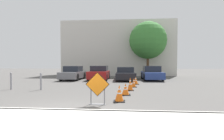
% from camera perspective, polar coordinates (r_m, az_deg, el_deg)
% --- Properties ---
extents(ground_plane, '(96.00, 96.00, 0.00)m').
position_cam_1_polar(ground_plane, '(15.68, -3.65, -3.94)').
color(ground_plane, '#565451').
extents(sidewalk_strip, '(27.83, 2.88, 0.14)m').
position_cam_1_polar(sidewalk_strip, '(4.83, -24.37, -16.63)').
color(sidewalk_strip, beige).
rests_on(sidewalk_strip, ground_plane).
extents(curb_lip, '(27.83, 0.20, 0.14)m').
position_cam_1_polar(curb_lip, '(6.07, -17.62, -12.69)').
color(curb_lip, beige).
rests_on(curb_lip, ground_plane).
extents(road_closed_sign, '(0.95, 0.20, 1.28)m').
position_cam_1_polar(road_closed_sign, '(6.87, -4.76, -5.69)').
color(road_closed_sign, black).
rests_on(road_closed_sign, ground_plane).
extents(traffic_cone_nearest, '(0.49, 0.49, 0.72)m').
position_cam_1_polar(traffic_cone_nearest, '(7.50, 2.38, -7.62)').
color(traffic_cone_nearest, black).
rests_on(traffic_cone_nearest, ground_plane).
extents(traffic_cone_second, '(0.51, 0.51, 0.61)m').
position_cam_1_polar(traffic_cone_second, '(9.09, 4.44, -6.33)').
color(traffic_cone_second, black).
rests_on(traffic_cone_second, ground_plane).
extents(traffic_cone_third, '(0.43, 0.43, 0.80)m').
position_cam_1_polar(traffic_cone_third, '(10.67, 5.97, -4.59)').
color(traffic_cone_third, black).
rests_on(traffic_cone_third, ground_plane).
extents(traffic_cone_fourth, '(0.43, 0.43, 0.59)m').
position_cam_1_polar(traffic_cone_fourth, '(12.27, 7.07, -4.23)').
color(traffic_cone_fourth, black).
rests_on(traffic_cone_fourth, ground_plane).
extents(traffic_cone_fifth, '(0.52, 0.52, 0.61)m').
position_cam_1_polar(traffic_cone_fifth, '(13.97, 7.72, -3.47)').
color(traffic_cone_fifth, black).
rests_on(traffic_cone_fifth, ground_plane).
extents(parked_car_nearest, '(1.84, 4.15, 1.41)m').
position_cam_1_polar(parked_car_nearest, '(18.40, -12.57, -1.07)').
color(parked_car_nearest, slate).
rests_on(parked_car_nearest, ground_plane).
extents(parked_car_second, '(1.92, 4.09, 1.43)m').
position_cam_1_polar(parked_car_second, '(18.05, -4.17, -1.07)').
color(parked_car_second, maroon).
rests_on(parked_car_second, ground_plane).
extents(parked_car_third, '(1.98, 4.65, 1.31)m').
position_cam_1_polar(parked_car_third, '(17.76, 4.37, -1.29)').
color(parked_car_third, black).
rests_on(parked_car_third, ground_plane).
extents(parked_car_fourth, '(1.88, 4.47, 1.42)m').
position_cam_1_polar(parked_car_fourth, '(18.30, 12.80, -1.09)').
color(parked_car_fourth, navy).
rests_on(parked_car_fourth, ground_plane).
extents(bollard_nearest, '(0.12, 0.12, 1.06)m').
position_cam_1_polar(bollard_nearest, '(11.72, -22.22, -3.30)').
color(bollard_nearest, gray).
rests_on(bollard_nearest, ground_plane).
extents(bollard_second, '(0.12, 0.12, 1.09)m').
position_cam_1_polar(bollard_second, '(12.72, -30.12, -2.95)').
color(bollard_second, gray).
rests_on(bollard_second, ground_plane).
extents(building_facade_backdrop, '(16.09, 5.00, 7.74)m').
position_cam_1_polar(building_facade_backdrop, '(26.70, 2.05, 6.77)').
color(building_facade_backdrop, beige).
rests_on(building_facade_backdrop, ground_plane).
extents(street_tree_behind_lot, '(4.84, 4.84, 7.13)m').
position_cam_1_polar(street_tree_behind_lot, '(23.48, 11.64, 9.46)').
color(street_tree_behind_lot, '#513823').
rests_on(street_tree_behind_lot, ground_plane).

